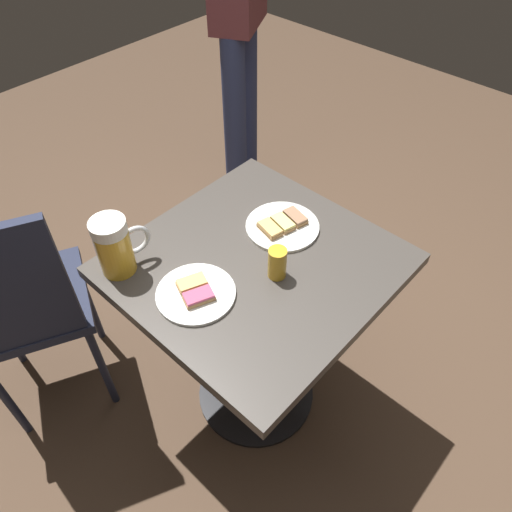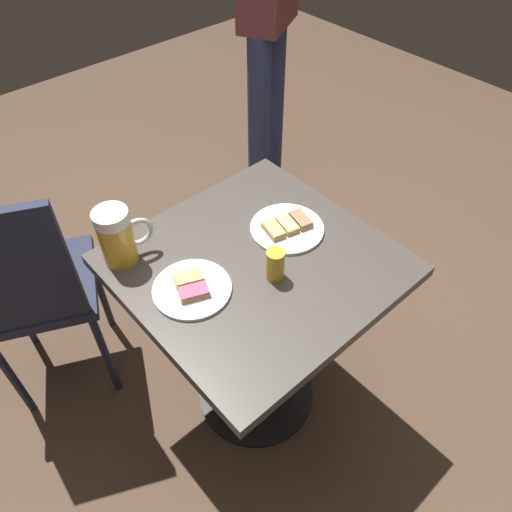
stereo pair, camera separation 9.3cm
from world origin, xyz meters
The scene contains 8 objects.
ground_plane centered at (0.00, 0.00, 0.00)m, with size 6.00×6.00×0.00m, color #4C3828.
cafe_table centered at (0.00, 0.00, 0.57)m, with size 0.71×0.70×0.74m.
plate_near centered at (-0.15, -0.03, 0.75)m, with size 0.22×0.22×0.03m.
plate_far centered at (0.20, -0.03, 0.75)m, with size 0.21×0.21×0.03m.
beer_mug centered at (0.27, -0.26, 0.83)m, with size 0.15×0.10×0.17m.
beer_glass_small centered at (0.00, 0.08, 0.79)m, with size 0.05×0.05×0.09m, color gold.
cafe_chair centered at (0.49, -0.53, 0.55)m, with size 0.51×0.51×0.94m.
patron_standing centered at (-0.90, -0.93, 0.95)m, with size 0.37×0.31×1.63m.
Camera 1 is at (0.70, 0.64, 1.74)m, focal length 34.35 mm.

